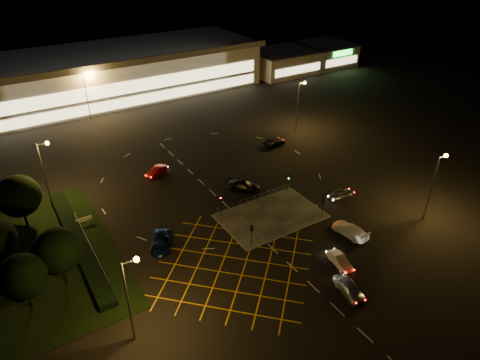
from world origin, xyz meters
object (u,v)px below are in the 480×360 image
signal_ne (288,179)px  car_far_dkgrey (244,186)px  car_right_silver (341,194)px  car_queue_white (340,261)px  car_approach_white (350,230)px  signal_sw (252,231)px  car_near_silver (350,288)px  car_left_blue (161,242)px  car_circ_red (157,171)px  car_east_grey (274,142)px  signal_se (323,203)px  signal_nw (220,202)px

signal_ne → car_far_dkgrey: size_ratio=0.58×
car_right_silver → car_queue_white: bearing=138.4°
car_queue_white → car_far_dkgrey: size_ratio=0.73×
car_far_dkgrey → car_approach_white: car_far_dkgrey is taller
signal_sw → car_queue_white: 11.47m
car_near_silver → car_right_silver: (13.17, 15.16, -0.07)m
car_right_silver → signal_sw: bearing=99.8°
signal_ne → car_near_silver: (-7.24, -20.85, -1.59)m
car_left_blue → car_circ_red: size_ratio=1.29×
car_far_dkgrey → car_circ_red: bearing=84.5°
signal_sw → car_far_dkgrey: size_ratio=0.58×
car_queue_white → car_right_silver: car_right_silver is taller
car_left_blue → car_east_grey: 34.30m
car_circ_red → car_near_silver: bearing=-15.4°
signal_sw → car_left_blue: 11.81m
car_queue_white → car_right_silver: (10.77, 11.09, 0.07)m
car_left_blue → car_approach_white: car_approach_white is taller
signal_se → car_left_blue: signal_se is taller
signal_sw → signal_nw: size_ratio=1.00×
car_east_grey → car_circ_red: bearing=76.3°
signal_sw → car_far_dkgrey: bearing=-118.4°
signal_sw → car_near_silver: bearing=110.3°
car_queue_white → car_circ_red: bearing=116.8°
signal_nw → signal_se: bearing=-33.6°
signal_se → car_east_grey: 24.17m
signal_nw → car_near_silver: size_ratio=0.69×
signal_se → car_east_grey: bearing=-109.4°
signal_sw → car_left_blue: size_ratio=0.60×
signal_se → car_queue_white: (-4.84, -8.80, -1.72)m
car_near_silver → car_circ_red: size_ratio=1.12×
car_circ_red → signal_ne: bearing=15.9°
car_far_dkgrey → car_circ_red: (-9.67, 11.98, -0.11)m
car_queue_white → car_left_blue: size_ratio=0.74×
car_queue_white → car_approach_white: (5.38, 3.74, 0.13)m
signal_se → car_right_silver: bearing=-158.9°
car_left_blue → car_approach_white: size_ratio=0.99×
car_left_blue → signal_ne: bearing=32.7°
signal_nw → car_queue_white: signal_nw is taller
signal_ne → car_right_silver: (5.93, -5.70, -1.65)m
signal_nw → signal_ne: bearing=0.0°
car_left_blue → car_east_grey: size_ratio=1.05×
signal_se → car_right_silver: 6.57m
signal_nw → car_east_grey: 24.91m
signal_se → car_near_silver: bearing=60.6°
car_queue_white → signal_ne: bearing=83.3°
signal_se → car_near_silver: (-7.24, -12.87, -1.59)m
signal_nw → car_left_blue: size_ratio=0.60×
signal_nw → car_queue_white: bearing=-66.9°
signal_se → car_circ_red: signal_se is taller
signal_nw → car_left_blue: bearing=-169.2°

